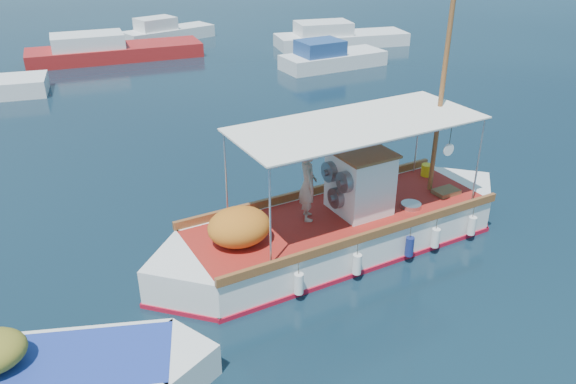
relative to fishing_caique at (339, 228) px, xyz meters
name	(u,v)px	position (x,y,z in m)	size (l,w,h in m)	color
ground	(333,240)	(0.03, 0.32, -0.57)	(160.00, 160.00, 0.00)	black
fishing_caique	(339,228)	(0.00, 0.00, 0.00)	(10.58, 3.80, 6.50)	white
dinghy	(40,378)	(-7.32, -2.48, -0.24)	(6.30, 2.88, 1.58)	white
bg_boat_n	(110,51)	(-3.26, 23.90, -0.08)	(10.05, 2.83, 1.80)	maroon
bg_boat_ne	(331,59)	(8.10, 17.28, -0.08)	(6.22, 2.89, 1.80)	silver
bg_boat_e	(338,38)	(11.03, 22.28, -0.08)	(8.87, 3.50, 1.80)	silver
bg_boat_far_n	(166,33)	(0.91, 28.25, -0.08)	(6.53, 3.92, 1.80)	silver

